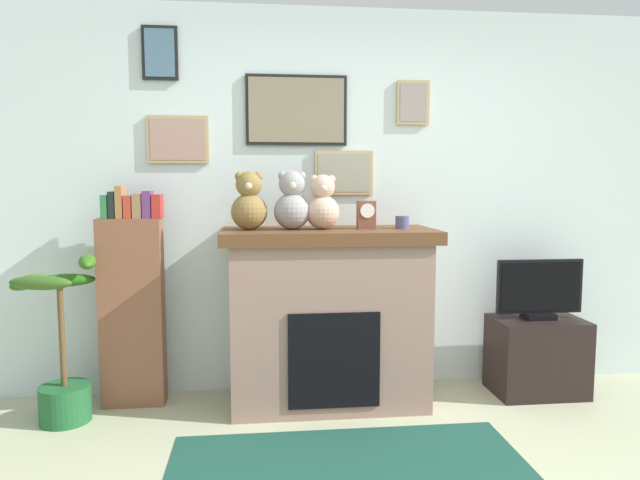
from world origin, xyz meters
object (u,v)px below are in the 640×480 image
(mantel_clock, at_px, (366,215))
(teddy_bear_tan, at_px, (323,205))
(candle_jar, at_px, (402,222))
(bookshelf, at_px, (132,304))
(potted_plant, at_px, (62,356))
(television, at_px, (539,290))
(fireplace, at_px, (328,316))
(teddy_bear_grey, at_px, (292,203))
(teddy_bear_cream, at_px, (249,204))
(tv_stand, at_px, (537,356))

(mantel_clock, distance_m, teddy_bear_tan, 0.29)
(candle_jar, bearing_deg, bookshelf, 176.13)
(potted_plant, xyz_separation_m, teddy_bear_tan, (1.58, 0.11, 0.89))
(bookshelf, relative_size, potted_plant, 1.41)
(television, relative_size, teddy_bear_tan, 1.72)
(potted_plant, xyz_separation_m, mantel_clock, (1.86, 0.11, 0.83))
(fireplace, relative_size, teddy_bear_tan, 3.92)
(television, height_order, teddy_bear_grey, teddy_bear_grey)
(candle_jar, xyz_separation_m, teddy_bear_cream, (-0.98, -0.00, 0.12))
(fireplace, xyz_separation_m, teddy_bear_cream, (-0.50, -0.02, 0.73))
(teddy_bear_cream, relative_size, teddy_bear_tan, 1.06)
(teddy_bear_grey, bearing_deg, tv_stand, 0.60)
(candle_jar, xyz_separation_m, teddy_bear_grey, (-0.71, -0.00, 0.13))
(mantel_clock, height_order, teddy_bear_tan, teddy_bear_tan)
(bookshelf, distance_m, teddy_bear_tan, 1.37)
(bookshelf, relative_size, candle_jar, 15.92)
(fireplace, height_order, television, fireplace)
(candle_jar, distance_m, teddy_bear_tan, 0.53)
(bookshelf, distance_m, potted_plant, 0.51)
(fireplace, xyz_separation_m, mantel_clock, (0.24, -0.02, 0.65))
(television, distance_m, teddy_bear_cream, 2.02)
(television, bearing_deg, potted_plant, -177.61)
(bookshelf, bearing_deg, tv_stand, -2.14)
(mantel_clock, height_order, teddy_bear_cream, teddy_bear_cream)
(mantel_clock, xyz_separation_m, teddy_bear_tan, (-0.28, 0.00, 0.07))
(potted_plant, xyz_separation_m, tv_stand, (3.05, 0.13, -0.14))
(television, height_order, mantel_clock, mantel_clock)
(bookshelf, xyz_separation_m, teddy_bear_tan, (1.21, -0.12, 0.63))
(teddy_bear_grey, bearing_deg, mantel_clock, -0.10)
(fireplace, distance_m, teddy_bear_grey, 0.77)
(mantel_clock, distance_m, teddy_bear_grey, 0.48)
(television, xyz_separation_m, teddy_bear_grey, (-1.66, -0.02, 0.59))
(teddy_bear_tan, bearing_deg, mantel_clock, -0.17)
(mantel_clock, bearing_deg, bookshelf, 175.47)
(bookshelf, bearing_deg, potted_plant, -148.16)
(television, xyz_separation_m, teddy_bear_tan, (-1.47, -0.02, 0.58))
(tv_stand, relative_size, teddy_bear_cream, 1.63)
(television, relative_size, candle_jar, 6.68)
(potted_plant, bearing_deg, television, 2.39)
(potted_plant, relative_size, tv_stand, 1.69)
(potted_plant, relative_size, mantel_clock, 5.65)
(potted_plant, height_order, teddy_bear_tan, teddy_bear_tan)
(teddy_bear_grey, bearing_deg, potted_plant, -175.40)
(candle_jar, bearing_deg, teddy_bear_grey, -179.96)
(television, bearing_deg, fireplace, 179.91)
(television, xyz_separation_m, candle_jar, (-0.95, -0.02, 0.47))
(fireplace, bearing_deg, candle_jar, -2.13)
(bookshelf, relative_size, teddy_bear_grey, 3.83)
(potted_plant, xyz_separation_m, teddy_bear_cream, (1.12, 0.11, 0.90))
(television, height_order, teddy_bear_cream, teddy_bear_cream)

